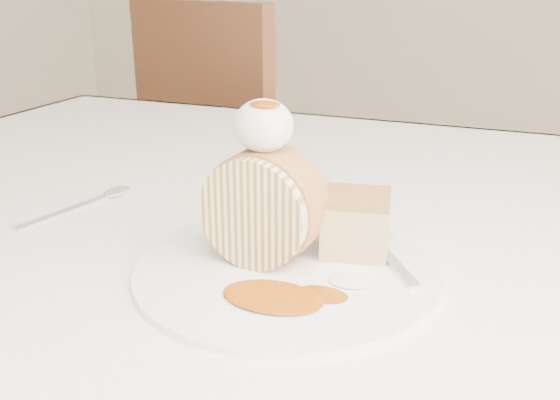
% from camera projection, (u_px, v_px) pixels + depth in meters
% --- Properties ---
extents(table, '(1.40, 0.90, 0.75)m').
position_uv_depth(table, '(327.00, 275.00, 0.74)').
color(table, white).
rests_on(table, ground).
extents(chair_far, '(0.56, 0.56, 0.94)m').
position_uv_depth(chair_far, '(234.00, 158.00, 1.65)').
color(chair_far, brown).
rests_on(chair_far, ground).
extents(plate, '(0.31, 0.31, 0.01)m').
position_uv_depth(plate, '(286.00, 270.00, 0.55)').
color(plate, white).
rests_on(plate, table).
extents(roulade_slice, '(0.10, 0.06, 0.10)m').
position_uv_depth(roulade_slice, '(263.00, 207.00, 0.55)').
color(roulade_slice, beige).
rests_on(roulade_slice, plate).
extents(cake_chunk, '(0.07, 0.06, 0.05)m').
position_uv_depth(cake_chunk, '(356.00, 227.00, 0.57)').
color(cake_chunk, '#AD6F41').
rests_on(cake_chunk, plate).
extents(whipped_cream, '(0.05, 0.05, 0.05)m').
position_uv_depth(whipped_cream, '(263.00, 126.00, 0.52)').
color(whipped_cream, white).
rests_on(whipped_cream, roulade_slice).
extents(caramel_drizzle, '(0.03, 0.02, 0.01)m').
position_uv_depth(caramel_drizzle, '(265.00, 97.00, 0.51)').
color(caramel_drizzle, '#903D06').
rests_on(caramel_drizzle, whipped_cream).
extents(caramel_pool, '(0.09, 0.07, 0.00)m').
position_uv_depth(caramel_pool, '(272.00, 296.00, 0.49)').
color(caramel_pool, '#903D06').
rests_on(caramel_pool, plate).
extents(fork, '(0.11, 0.14, 0.00)m').
position_uv_depth(fork, '(389.00, 258.00, 0.56)').
color(fork, silver).
rests_on(fork, plate).
extents(spoon, '(0.05, 0.15, 0.00)m').
position_uv_depth(spoon, '(63.00, 212.00, 0.68)').
color(spoon, silver).
rests_on(spoon, table).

